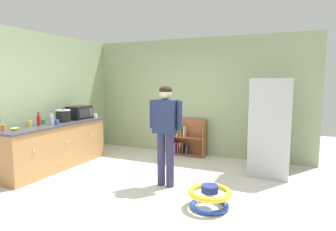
% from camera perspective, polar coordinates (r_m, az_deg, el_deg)
% --- Properties ---
extents(ground_plane, '(12.00, 12.00, 0.00)m').
position_cam_1_polar(ground_plane, '(4.87, -3.50, -13.95)').
color(ground_plane, silver).
rests_on(ground_plane, ground).
extents(back_wall, '(5.20, 0.06, 2.70)m').
position_cam_1_polar(back_wall, '(6.71, 5.72, 3.64)').
color(back_wall, '#9BAC82').
rests_on(back_wall, ground).
extents(left_side_wall, '(0.06, 2.99, 2.70)m').
position_cam_1_polar(left_side_wall, '(6.79, -20.36, 3.28)').
color(left_side_wall, '#99B084').
rests_on(left_side_wall, ground).
extents(kitchen_counter, '(0.65, 2.35, 0.90)m').
position_cam_1_polar(kitchen_counter, '(6.13, -21.55, -5.62)').
color(kitchen_counter, '#B7804C').
rests_on(kitchen_counter, ground).
extents(refrigerator, '(0.73, 0.68, 1.78)m').
position_cam_1_polar(refrigerator, '(5.56, 19.73, -2.21)').
color(refrigerator, '#B7BABF').
rests_on(refrigerator, ground).
extents(bookshelf, '(0.80, 0.28, 0.85)m').
position_cam_1_polar(bookshelf, '(6.72, 3.72, -4.86)').
color(bookshelf, '#995E36').
rests_on(bookshelf, ground).
extents(standing_person, '(0.57, 0.22, 1.65)m').
position_cam_1_polar(standing_person, '(4.64, -0.48, -2.23)').
color(standing_person, '#313056').
rests_on(standing_person, ground).
extents(baby_walker, '(0.60, 0.60, 0.32)m').
position_cam_1_polar(baby_walker, '(4.11, 8.28, -15.71)').
color(baby_walker, '#2C4AB6').
rests_on(baby_walker, ground).
extents(microwave, '(0.37, 0.48, 0.28)m').
position_cam_1_polar(microwave, '(6.58, -17.25, 0.58)').
color(microwave, black).
rests_on(microwave, kitchen_counter).
extents(crock_pot, '(0.30, 0.30, 0.28)m').
position_cam_1_polar(crock_pot, '(6.21, -20.14, -0.04)').
color(crock_pot, black).
rests_on(crock_pot, kitchen_counter).
extents(banana_bunch, '(0.15, 0.16, 0.04)m').
position_cam_1_polar(banana_bunch, '(5.53, -28.16, -2.28)').
color(banana_bunch, yellow).
rests_on(banana_bunch, kitchen_counter).
extents(ketchup_bottle, '(0.07, 0.07, 0.25)m').
position_cam_1_polar(ketchup_bottle, '(5.89, -24.36, -0.85)').
color(ketchup_bottle, red).
rests_on(ketchup_bottle, kitchen_counter).
extents(clear_bottle, '(0.07, 0.07, 0.25)m').
position_cam_1_polar(clear_bottle, '(5.97, -22.18, -0.65)').
color(clear_bottle, silver).
rests_on(clear_bottle, kitchen_counter).
extents(blue_cup, '(0.08, 0.08, 0.09)m').
position_cam_1_polar(blue_cup, '(5.83, -21.24, -1.29)').
color(blue_cup, blue).
rests_on(blue_cup, kitchen_counter).
extents(white_cup, '(0.08, 0.08, 0.09)m').
position_cam_1_polar(white_cup, '(6.63, -14.26, -0.07)').
color(white_cup, white).
rests_on(white_cup, kitchen_counter).
extents(green_cup, '(0.08, 0.08, 0.09)m').
position_cam_1_polar(green_cup, '(6.04, -23.57, -1.13)').
color(green_cup, green).
rests_on(green_cup, kitchen_counter).
extents(orange_cup, '(0.08, 0.08, 0.09)m').
position_cam_1_polar(orange_cup, '(5.62, -29.95, -2.06)').
color(orange_cup, orange).
rests_on(orange_cup, kitchen_counter).
extents(yellow_cup, '(0.08, 0.08, 0.09)m').
position_cam_1_polar(yellow_cup, '(5.89, -25.87, -1.43)').
color(yellow_cup, yellow).
rests_on(yellow_cup, kitchen_counter).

